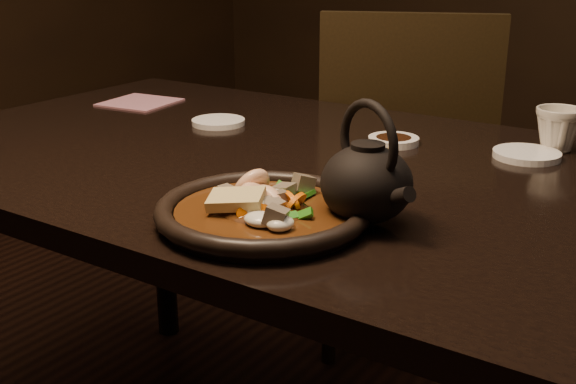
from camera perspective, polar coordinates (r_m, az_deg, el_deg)
The scene contains 11 objects.
table at distance 1.30m, azimuth 1.40°, elevation -0.77°, with size 1.60×0.90×0.75m.
chair at distance 1.95m, azimuth 9.23°, elevation 1.27°, with size 0.60×0.60×0.96m.
plate at distance 0.99m, azimuth -1.98°, elevation -1.60°, with size 0.30×0.30×0.03m.
stirfry at distance 0.99m, azimuth -2.09°, elevation -1.20°, with size 0.16×0.18×0.06m.
soy_dish at distance 1.39m, azimuth 8.34°, elevation 4.05°, with size 0.10×0.10×0.01m, color white.
saucer_left at distance 1.54m, azimuth -5.52°, elevation 5.54°, with size 0.11×0.11×0.01m, color white.
saucer_right at distance 1.36m, azimuth 18.34°, elevation 2.83°, with size 0.12×0.12×0.01m, color white.
tea_cup at distance 1.41m, azimuth 20.58°, elevation 4.77°, with size 0.09×0.08×0.09m, color beige.
chopsticks at distance 1.25m, azimuth 6.84°, elevation 2.22°, with size 0.06×0.25×0.01m.
napkin at distance 1.77m, azimuth -11.62°, elevation 6.96°, with size 0.15×0.15×0.00m, color #A16370.
teapot at distance 0.97m, azimuth 6.27°, elevation 0.97°, with size 0.15×0.13×0.17m.
Camera 1 is at (0.65, -1.03, 1.12)m, focal length 45.00 mm.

